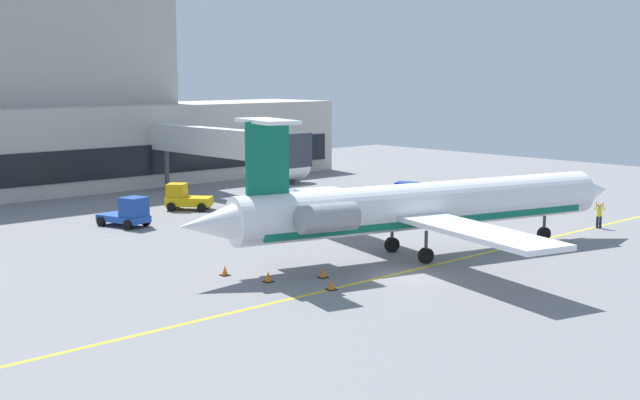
{
  "coord_description": "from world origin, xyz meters",
  "views": [
    {
      "loc": [
        -33.85,
        -29.11,
        10.78
      ],
      "look_at": [
        1.31,
        9.07,
        3.0
      ],
      "focal_mm": 47.49,
      "sensor_mm": 36.0,
      "label": 1
    }
  ],
  "objects": [
    {
      "name": "ground",
      "position": [
        0.0,
        0.0,
        -0.05
      ],
      "size": [
        120.0,
        120.0,
        0.11
      ],
      "color": "slate"
    },
    {
      "name": "terminal_building",
      "position": [
        1.64,
        45.92,
        7.53
      ],
      "size": [
        57.65,
        11.18,
        20.32
      ],
      "color": "#B7B2A8",
      "rests_on": "ground"
    },
    {
      "name": "jet_bridge_west",
      "position": [
        8.9,
        29.02,
        4.86
      ],
      "size": [
        2.4,
        20.48,
        6.24
      ],
      "color": "silver",
      "rests_on": "ground"
    },
    {
      "name": "regional_jet",
      "position": [
        3.86,
        3.2,
        3.0
      ],
      "size": [
        29.77,
        23.92,
        8.39
      ],
      "color": "white",
      "rests_on": "ground"
    },
    {
      "name": "baggage_tug",
      "position": [
        15.4,
        14.55,
        1.03
      ],
      "size": [
        3.8,
        3.32,
        2.3
      ],
      "color": "#19389E",
      "rests_on": "ground"
    },
    {
      "name": "pushback_tractor",
      "position": [
        3.39,
        27.21,
        0.96
      ],
      "size": [
        3.61,
        3.79,
        2.1
      ],
      "color": "#E5B20C",
      "rests_on": "ground"
    },
    {
      "name": "belt_loader",
      "position": [
        -3.83,
        23.55,
        0.99
      ],
      "size": [
        2.83,
        4.1,
        2.16
      ],
      "color": "#1E4CB2",
      "rests_on": "ground"
    },
    {
      "name": "fuel_tank",
      "position": [
        18.59,
        33.85,
        1.54
      ],
      "size": [
        7.79,
        2.5,
        2.77
      ],
      "color": "white",
      "rests_on": "ground"
    },
    {
      "name": "marshaller",
      "position": [
        20.25,
        0.66,
        0.94
      ],
      "size": [
        0.54,
        0.74,
        1.87
      ],
      "color": "#191E33",
      "rests_on": "ground"
    },
    {
      "name": "safety_cone_alpha",
      "position": [
        -7.51,
        7.06,
        0.25
      ],
      "size": [
        0.47,
        0.47,
        0.55
      ],
      "color": "orange",
      "rests_on": "ground"
    },
    {
      "name": "safety_cone_bravo",
      "position": [
        -5.39,
        0.96,
        0.25
      ],
      "size": [
        0.47,
        0.47,
        0.55
      ],
      "color": "orange",
      "rests_on": "ground"
    },
    {
      "name": "safety_cone_charlie",
      "position": [
        -3.95,
        3.12,
        0.25
      ],
      "size": [
        0.47,
        0.47,
        0.55
      ],
      "color": "orange",
      "rests_on": "ground"
    },
    {
      "name": "safety_cone_delta",
      "position": [
        -6.7,
        4.36,
        0.25
      ],
      "size": [
        0.47,
        0.47,
        0.55
      ],
      "color": "orange",
      "rests_on": "ground"
    }
  ]
}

